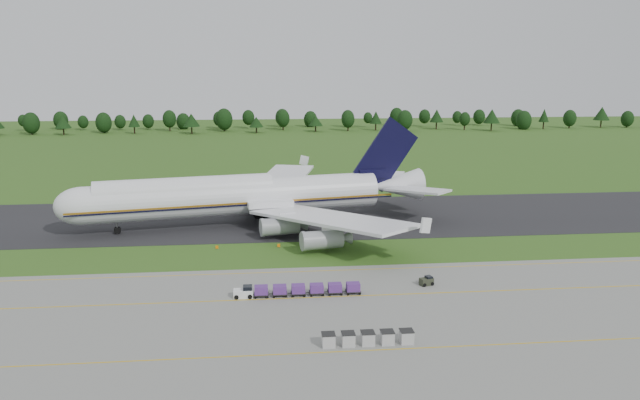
{
  "coord_description": "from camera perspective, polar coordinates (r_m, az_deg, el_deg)",
  "views": [
    {
      "loc": [
        -8.31,
        -107.75,
        33.01
      ],
      "look_at": [
        2.8,
        2.0,
        9.47
      ],
      "focal_mm": 35.0,
      "sensor_mm": 36.0,
      "label": 1
    }
  ],
  "objects": [
    {
      "name": "tree_line",
      "position": [
        328.69,
        -4.29,
        7.35
      ],
      "size": [
        531.32,
        23.36,
        11.79
      ],
      "color": "black",
      "rests_on": "ground"
    },
    {
      "name": "ground",
      "position": [
        113.0,
        -1.31,
        -4.94
      ],
      "size": [
        600.0,
        600.0,
        0.0
      ],
      "primitive_type": "plane",
      "color": "#2D5319",
      "rests_on": "ground"
    },
    {
      "name": "edge_markers",
      "position": [
        117.31,
        -6.6,
        -4.24
      ],
      "size": [
        11.97,
        0.3,
        0.6
      ],
      "color": "orange",
      "rests_on": "ground"
    },
    {
      "name": "apron",
      "position": [
        81.22,
        0.61,
        -11.91
      ],
      "size": [
        300.0,
        52.0,
        0.06
      ],
      "primitive_type": "cube",
      "color": "slate",
      "rests_on": "ground"
    },
    {
      "name": "baggage_train",
      "position": [
        92.72,
        -2.21,
        -8.19
      ],
      "size": [
        18.74,
        1.7,
        1.63
      ],
      "color": "white",
      "rests_on": "apron"
    },
    {
      "name": "utility_cart",
      "position": [
        98.38,
        9.7,
        -7.37
      ],
      "size": [
        2.28,
        1.75,
        1.1
      ],
      "color": "#2B2F21",
      "rests_on": "apron"
    },
    {
      "name": "apron_markings",
      "position": [
        87.63,
        0.09,
        -10.04
      ],
      "size": [
        300.0,
        30.2,
        0.01
      ],
      "color": "#CCA00C",
      "rests_on": "apron"
    },
    {
      "name": "taxiway",
      "position": [
        139.95,
        -2.21,
        -1.59
      ],
      "size": [
        300.0,
        40.0,
        0.08
      ],
      "primitive_type": "cube",
      "color": "black",
      "rests_on": "ground"
    },
    {
      "name": "aircraft",
      "position": [
        133.17,
        -7.05,
        0.41
      ],
      "size": [
        79.72,
        76.06,
        22.3
      ],
      "color": "white",
      "rests_on": "ground"
    },
    {
      "name": "uld_row",
      "position": [
        77.52,
        4.39,
        -12.48
      ],
      "size": [
        11.24,
        1.64,
        1.62
      ],
      "color": "#ABABAB",
      "rests_on": "apron"
    }
  ]
}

